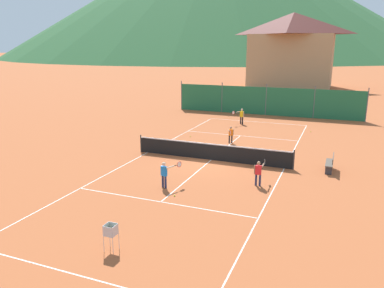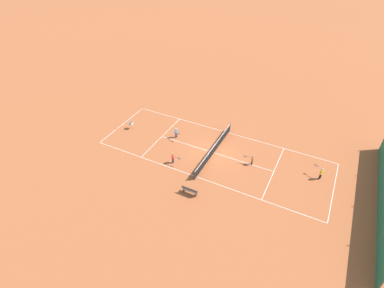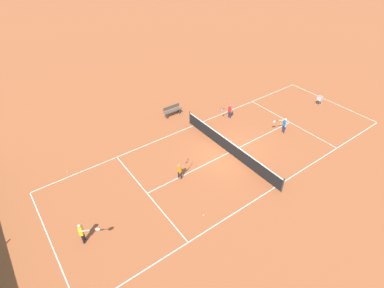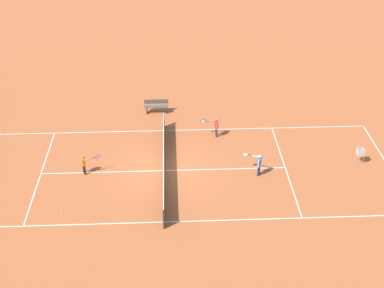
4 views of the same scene
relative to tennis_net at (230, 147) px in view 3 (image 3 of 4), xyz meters
name	(u,v)px [view 3 (image 3 of 4)]	position (x,y,z in m)	size (l,w,h in m)	color
ground_plane	(229,153)	(0.00, 0.00, -0.50)	(600.00, 600.00, 0.00)	#A8542D
court_line_markings	(229,153)	(0.00, 0.00, -0.50)	(8.25, 23.85, 0.01)	white
tennis_net	(230,147)	(0.00, 0.00, 0.00)	(9.18, 0.08, 1.06)	#2D2D2D
player_near_baseline	(284,124)	(-0.56, -4.84, 0.22)	(0.73, 0.92, 1.23)	#23284C
player_near_service	(82,232)	(-1.01, 10.47, 0.26)	(0.82, 0.92, 1.30)	black
player_far_service	(180,170)	(-0.05, 4.07, 0.16)	(0.44, 0.98, 1.12)	black
player_far_baseline	(229,110)	(3.34, -2.97, 0.19)	(0.40, 1.00, 1.18)	#23284C
tennis_ball_near_corner	(203,215)	(-3.24, 4.76, -0.47)	(0.07, 0.07, 0.07)	#CCE033
tennis_ball_service_box	(67,171)	(4.63, 9.54, -0.47)	(0.07, 0.07, 0.07)	#CCE033
tennis_ball_by_net_right	(281,123)	(0.28, -5.65, -0.47)	(0.07, 0.07, 0.07)	#CCE033
ball_hopper	(320,99)	(0.26, -10.40, 0.16)	(0.36, 0.36, 0.89)	#B7B7BC
courtside_bench	(172,110)	(6.34, 0.46, -0.05)	(0.36, 1.50, 0.84)	#51473D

